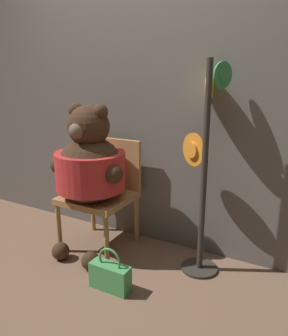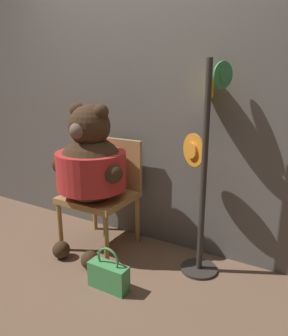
% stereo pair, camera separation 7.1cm
% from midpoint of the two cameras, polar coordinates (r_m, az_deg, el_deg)
% --- Properties ---
extents(ground_plane, '(14.00, 14.00, 0.00)m').
position_cam_midpoint_polar(ground_plane, '(2.71, -5.85, -16.49)').
color(ground_plane, brown).
extents(wall_back, '(8.00, 0.10, 2.68)m').
position_cam_midpoint_polar(wall_back, '(2.82, 1.09, 13.71)').
color(wall_back, '#66605B').
rests_on(wall_back, ground_plane).
extents(chair, '(0.54, 0.52, 0.92)m').
position_cam_midpoint_polar(chair, '(2.84, -6.18, -3.47)').
color(chair, '#B2844C').
rests_on(chair, ground_plane).
extents(teddy_bear, '(0.67, 0.60, 1.24)m').
position_cam_midpoint_polar(teddy_bear, '(2.65, -8.51, 0.37)').
color(teddy_bear, '#3D2819').
rests_on(teddy_bear, ground_plane).
extents(hat_display_rack, '(0.36, 0.43, 1.56)m').
position_cam_midpoint_polar(hat_display_rack, '(2.39, 11.23, 1.39)').
color(hat_display_rack, '#332D28').
rests_on(hat_display_rack, ground_plane).
extents(handbag_on_ground, '(0.29, 0.11, 0.32)m').
position_cam_midpoint_polar(handbag_on_ground, '(2.41, -5.32, -18.08)').
color(handbag_on_ground, '#479E56').
rests_on(handbag_on_ground, ground_plane).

